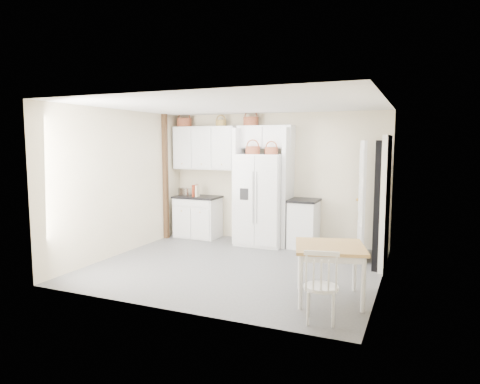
% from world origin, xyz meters
% --- Properties ---
extents(floor, '(4.50, 4.50, 0.00)m').
position_xyz_m(floor, '(0.00, 0.00, 0.00)').
color(floor, '#4B4B50').
rests_on(floor, ground).
extents(ceiling, '(4.50, 4.50, 0.00)m').
position_xyz_m(ceiling, '(0.00, 0.00, 2.60)').
color(ceiling, white).
rests_on(ceiling, wall_back).
extents(wall_back, '(4.50, 0.00, 4.50)m').
position_xyz_m(wall_back, '(0.00, 2.00, 1.30)').
color(wall_back, beige).
rests_on(wall_back, floor).
extents(wall_left, '(0.00, 4.00, 4.00)m').
position_xyz_m(wall_left, '(-2.25, 0.00, 1.30)').
color(wall_left, beige).
rests_on(wall_left, floor).
extents(wall_right, '(0.00, 4.00, 4.00)m').
position_xyz_m(wall_right, '(2.25, 0.00, 1.30)').
color(wall_right, beige).
rests_on(wall_right, floor).
extents(refrigerator, '(0.93, 0.74, 1.79)m').
position_xyz_m(refrigerator, '(-0.15, 1.62, 0.90)').
color(refrigerator, silver).
rests_on(refrigerator, floor).
extents(base_cab_left, '(0.91, 0.58, 0.84)m').
position_xyz_m(base_cab_left, '(-1.63, 1.70, 0.42)').
color(base_cab_left, white).
rests_on(base_cab_left, floor).
extents(base_cab_right, '(0.51, 0.61, 0.89)m').
position_xyz_m(base_cab_right, '(0.69, 1.70, 0.45)').
color(base_cab_right, white).
rests_on(base_cab_right, floor).
extents(dining_table, '(1.06, 1.06, 0.71)m').
position_xyz_m(dining_table, '(1.70, -0.89, 0.36)').
color(dining_table, olive).
rests_on(dining_table, floor).
extents(windsor_chair, '(0.45, 0.42, 0.80)m').
position_xyz_m(windsor_chair, '(1.75, -1.61, 0.40)').
color(windsor_chair, white).
rests_on(windsor_chair, floor).
extents(counter_left, '(0.95, 0.61, 0.04)m').
position_xyz_m(counter_left, '(-1.63, 1.70, 0.86)').
color(counter_left, black).
rests_on(counter_left, base_cab_left).
extents(counter_right, '(0.55, 0.65, 0.04)m').
position_xyz_m(counter_right, '(0.69, 1.70, 0.91)').
color(counter_right, black).
rests_on(counter_right, base_cab_right).
extents(toaster, '(0.26, 0.18, 0.17)m').
position_xyz_m(toaster, '(-1.91, 1.63, 0.97)').
color(toaster, silver).
rests_on(toaster, counter_left).
extents(cookbook_red, '(0.08, 0.17, 0.25)m').
position_xyz_m(cookbook_red, '(-1.65, 1.62, 1.01)').
color(cookbook_red, maroon).
rests_on(cookbook_red, counter_left).
extents(cookbook_cream, '(0.05, 0.16, 0.24)m').
position_xyz_m(cookbook_cream, '(-1.60, 1.62, 1.00)').
color(cookbook_cream, beige).
rests_on(cookbook_cream, counter_left).
extents(basket_upper_a, '(0.32, 0.32, 0.18)m').
position_xyz_m(basket_upper_a, '(-2.01, 1.83, 2.44)').
color(basket_upper_a, brown).
rests_on(basket_upper_a, upper_cabinet).
extents(basket_upper_c, '(0.23, 0.23, 0.13)m').
position_xyz_m(basket_upper_c, '(-1.14, 1.83, 2.42)').
color(basket_upper_c, olive).
rests_on(basket_upper_c, upper_cabinet).
extents(basket_bridge_a, '(0.31, 0.31, 0.17)m').
position_xyz_m(basket_bridge_a, '(-0.47, 1.83, 2.44)').
color(basket_bridge_a, brown).
rests_on(basket_bridge_a, bridge_cabinet).
extents(basket_fridge_a, '(0.29, 0.29, 0.15)m').
position_xyz_m(basket_fridge_a, '(-0.31, 1.52, 1.87)').
color(basket_fridge_a, brown).
rests_on(basket_fridge_a, refrigerator).
extents(basket_fridge_b, '(0.25, 0.25, 0.14)m').
position_xyz_m(basket_fridge_b, '(0.07, 1.52, 1.86)').
color(basket_fridge_b, brown).
rests_on(basket_fridge_b, refrigerator).
extents(upper_cabinet, '(1.40, 0.34, 0.90)m').
position_xyz_m(upper_cabinet, '(-1.50, 1.83, 1.90)').
color(upper_cabinet, white).
rests_on(upper_cabinet, wall_back).
extents(bridge_cabinet, '(1.12, 0.34, 0.45)m').
position_xyz_m(bridge_cabinet, '(-0.15, 1.83, 2.12)').
color(bridge_cabinet, white).
rests_on(bridge_cabinet, wall_back).
extents(fridge_panel_left, '(0.08, 0.60, 2.30)m').
position_xyz_m(fridge_panel_left, '(-0.66, 1.70, 1.15)').
color(fridge_panel_left, white).
rests_on(fridge_panel_left, floor).
extents(fridge_panel_right, '(0.08, 0.60, 2.30)m').
position_xyz_m(fridge_panel_right, '(0.36, 1.70, 1.15)').
color(fridge_panel_right, white).
rests_on(fridge_panel_right, floor).
extents(trim_post, '(0.09, 0.09, 2.60)m').
position_xyz_m(trim_post, '(-2.20, 1.35, 1.30)').
color(trim_post, '#412E1B').
rests_on(trim_post, floor).
extents(doorway_void, '(0.18, 0.85, 2.05)m').
position_xyz_m(doorway_void, '(2.16, 1.00, 1.02)').
color(doorway_void, black).
rests_on(doorway_void, floor).
extents(door_slab, '(0.21, 0.79, 2.05)m').
position_xyz_m(door_slab, '(1.80, 1.33, 1.02)').
color(door_slab, white).
rests_on(door_slab, floor).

